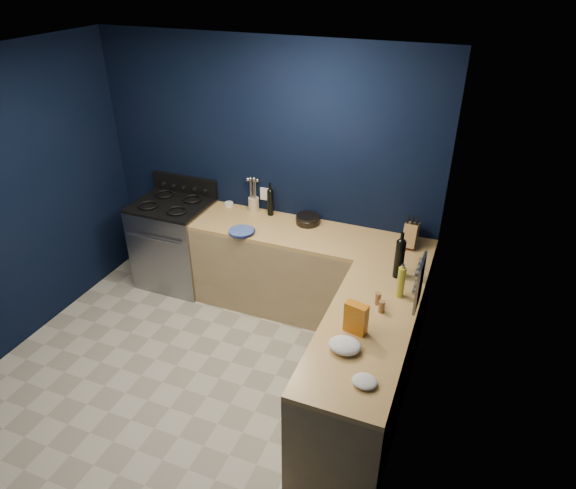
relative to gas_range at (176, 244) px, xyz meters
The scene contains 27 objects.
floor 1.76m from the gas_range, 56.78° to the right, with size 3.50×3.50×0.02m, color #B9B4A1.
ceiling 2.74m from the gas_range, 56.78° to the right, with size 3.50×3.50×0.02m, color silver.
wall_back 1.30m from the gas_range, 20.08° to the left, with size 3.50×0.02×2.60m, color black.
wall_right 3.16m from the gas_range, 27.83° to the right, with size 0.02×3.50×2.60m, color black.
cab_back 1.53m from the gas_range, ahead, with size 2.30×0.63×0.86m, color tan.
top_back 1.59m from the gas_range, ahead, with size 2.30×0.63×0.04m, color olive.
cab_right 2.62m from the gas_range, 25.64° to the right, with size 0.63×1.67×0.86m, color tan.
top_right 2.66m from the gas_range, 25.64° to the right, with size 0.63×1.67×0.04m, color olive.
gas_range is the anchor object (origin of this frame).
oven_door 0.32m from the gas_range, 90.00° to the right, with size 0.59×0.02×0.42m, color black.
cooktop 0.48m from the gas_range, ahead, with size 0.76×0.66×0.03m, color black.
backguard 0.65m from the gas_range, 90.00° to the left, with size 0.76×0.06×0.20m, color black.
spice_panel 2.89m from the gas_range, 18.08° to the right, with size 0.02×0.28×0.38m, color gray.
wall_outlet 1.16m from the gas_range, 18.88° to the left, with size 0.09×0.02×0.13m, color white.
plate_stack 1.05m from the gas_range, 13.39° to the right, with size 0.24×0.24×0.03m, color #384CA8.
ramekin 0.76m from the gas_range, 26.72° to the left, with size 0.09×0.09×0.04m, color white.
utensil_crock 1.01m from the gas_range, 18.10° to the left, with size 0.11×0.11×0.14m, color beige.
wine_bottle_back 1.20m from the gas_range, 13.10° to the left, with size 0.07×0.07×0.27m, color black.
lemon_basket 1.54m from the gas_range, ahead, with size 0.23×0.23×0.09m, color black.
knife_block 2.51m from the gas_range, ahead, with size 0.12×0.19×0.21m, color olive.
wine_bottle_right 2.55m from the gas_range, ahead, with size 0.08×0.08×0.33m, color black.
oil_bottle 2.66m from the gas_range, 15.16° to the right, with size 0.06×0.06×0.26m, color #A9B029.
spice_jar_near 2.57m from the gas_range, 19.55° to the right, with size 0.05×0.05×0.10m, color olive.
spice_jar_far 2.64m from the gas_range, 20.94° to the right, with size 0.05×0.05×0.09m, color olive.
crouton_bag 2.67m from the gas_range, 27.88° to the right, with size 0.16×0.07×0.23m, color #AB2010.
towel_front 2.74m from the gas_range, 32.02° to the right, with size 0.22×0.19×0.08m, color white.
towel_end 3.04m from the gas_range, 34.09° to the right, with size 0.16×0.14×0.05m, color white.
Camera 1 is at (1.96, -2.55, 3.22)m, focal length 31.60 mm.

